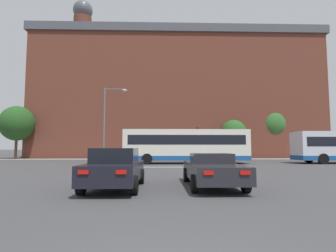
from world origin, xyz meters
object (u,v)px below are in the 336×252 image
at_px(car_roadster_right, 212,169).
at_px(traffic_light_far_left, 125,139).
at_px(bus_crossing_lead, 186,145).
at_px(traffic_light_far_right, 198,138).
at_px(car_saloon_left, 115,168).
at_px(street_lamp_junction, 108,117).
at_px(pedestrian_waiting, 159,152).

height_order(car_roadster_right, traffic_light_far_left, traffic_light_far_left).
relative_size(bus_crossing_lead, traffic_light_far_left, 2.93).
bearing_deg(traffic_light_far_right, car_saloon_left, -105.03).
bearing_deg(traffic_light_far_right, street_lamp_junction, -135.51).
bearing_deg(traffic_light_far_right, bus_crossing_lead, -104.92).
xyz_separation_m(car_roadster_right, street_lamp_junction, (-7.09, 14.52, 3.81)).
relative_size(car_roadster_right, street_lamp_junction, 0.67).
relative_size(car_roadster_right, pedestrian_waiting, 2.87).
distance_m(car_roadster_right, bus_crossing_lead, 15.09).
height_order(street_lamp_junction, pedestrian_waiting, street_lamp_junction).
bearing_deg(traffic_light_far_right, traffic_light_far_left, 176.22).
xyz_separation_m(car_saloon_left, pedestrian_waiting, (1.52, 25.30, 0.22)).
distance_m(car_roadster_right, traffic_light_far_left, 25.96).
height_order(traffic_light_far_left, street_lamp_junction, street_lamp_junction).
bearing_deg(traffic_light_far_left, traffic_light_far_right, -3.78).
bearing_deg(street_lamp_junction, car_saloon_left, -77.56).
bearing_deg(car_saloon_left, traffic_light_far_right, 75.58).
distance_m(traffic_light_far_right, street_lamp_junction, 14.08).
bearing_deg(pedestrian_waiting, car_saloon_left, -57.76).
distance_m(car_saloon_left, pedestrian_waiting, 25.34).
bearing_deg(car_saloon_left, car_roadster_right, 8.13).
bearing_deg(street_lamp_junction, traffic_light_far_left, 88.50).
bearing_deg(car_roadster_right, car_saloon_left, -172.32).
bearing_deg(car_roadster_right, traffic_light_far_left, 105.44).
distance_m(traffic_light_far_left, traffic_light_far_right, 9.73).
xyz_separation_m(traffic_light_far_right, pedestrian_waiting, (-5.14, 0.48, -1.89)).
bearing_deg(car_roadster_right, traffic_light_far_right, 83.39).
height_order(car_roadster_right, traffic_light_far_right, traffic_light_far_right).
height_order(traffic_light_far_right, pedestrian_waiting, traffic_light_far_right).
xyz_separation_m(street_lamp_junction, pedestrian_waiting, (4.84, 10.28, -3.49)).
bearing_deg(street_lamp_junction, pedestrian_waiting, 64.82).
bearing_deg(traffic_light_far_left, street_lamp_junction, -91.50).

